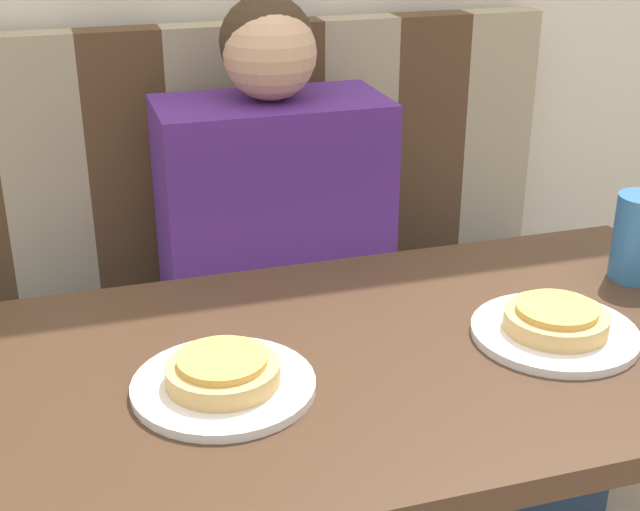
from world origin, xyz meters
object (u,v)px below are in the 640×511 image
object	(u,v)px
plate_left	(224,386)
drinking_cup	(640,237)
plate_right	(554,333)
pizza_left	(223,370)
pizza_right	(556,319)
person	(272,183)

from	to	relation	value
plate_left	drinking_cup	xyz separation A→B (m)	(0.68, 0.13, 0.06)
plate_right	pizza_left	bearing A→B (deg)	180.00
plate_left	pizza_right	distance (m)	0.46
person	plate_right	xyz separation A→B (m)	(0.23, -0.66, -0.02)
plate_left	pizza_left	xyz separation A→B (m)	(-0.00, 0.00, 0.02)
drinking_cup	plate_left	bearing A→B (deg)	-168.91
pizza_right	drinking_cup	distance (m)	0.26
person	plate_left	distance (m)	0.70
pizza_right	drinking_cup	bearing A→B (deg)	31.20
plate_right	pizza_right	world-z (taller)	pizza_right
plate_right	pizza_right	bearing A→B (deg)	14.04
plate_left	pizza_right	bearing A→B (deg)	0.00
person	drinking_cup	bearing A→B (deg)	-49.34
pizza_left	pizza_right	size ratio (longest dim) A/B	1.00
person	pizza_right	bearing A→B (deg)	-70.72
person	pizza_right	xyz separation A→B (m)	(0.23, -0.66, -0.00)
plate_right	pizza_left	xyz separation A→B (m)	(-0.46, 0.00, 0.02)
person	pizza_left	xyz separation A→B (m)	(-0.23, -0.66, -0.00)
plate_right	drinking_cup	world-z (taller)	drinking_cup
person	plate_left	world-z (taller)	person
person	pizza_right	distance (m)	0.70
plate_right	pizza_right	xyz separation A→B (m)	(0.00, 0.00, 0.02)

